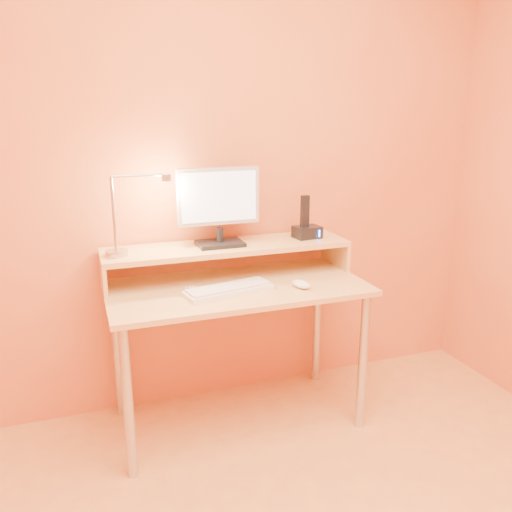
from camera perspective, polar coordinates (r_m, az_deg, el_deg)
name	(u,v)px	position (r m, az deg, el deg)	size (l,w,h in m)	color
wall_back	(217,165)	(2.62, -4.37, 10.02)	(3.00, 0.04, 2.50)	#D7844A
desk_leg_fl	(128,404)	(2.27, -13.92, -15.58)	(0.04, 0.04, 0.69)	silver
desk_leg_fr	(363,362)	(2.57, 11.71, -11.41)	(0.04, 0.04, 0.69)	silver
desk_leg_bl	(117,352)	(2.71, -15.05, -10.24)	(0.04, 0.04, 0.69)	silver
desk_leg_br	(317,323)	(2.97, 6.73, -7.39)	(0.04, 0.04, 0.69)	silver
desk_lower	(237,288)	(2.43, -2.12, -3.51)	(1.20, 0.60, 0.03)	#DFBF6F
shelf_riser_left	(103,275)	(2.45, -16.52, -2.02)	(0.02, 0.30, 0.14)	#DFBF6F
shelf_riser_right	(335,252)	(2.76, 8.70, 0.41)	(0.02, 0.30, 0.14)	#DFBF6F
desk_shelf	(227,247)	(2.52, -3.18, 0.99)	(1.20, 0.30, 0.03)	#DFBF6F
monitor_foot	(220,243)	(2.51, -3.99, 1.39)	(0.22, 0.16, 0.02)	black
monitor_neck	(220,235)	(2.50, -4.01, 2.37)	(0.04, 0.04, 0.07)	black
monitor_panel	(219,196)	(2.47, -4.16, 6.60)	(0.40, 0.04, 0.27)	silver
monitor_back	(217,195)	(2.49, -4.30, 6.68)	(0.36, 0.01, 0.23)	black
monitor_screen	(220,197)	(2.45, -4.04, 6.54)	(0.36, 0.00, 0.23)	white
lamp_base	(117,253)	(2.40, -15.13, 0.30)	(0.10, 0.10, 0.03)	silver
lamp_post	(114,214)	(2.36, -15.43, 4.46)	(0.01, 0.01, 0.33)	silver
lamp_arm	(139,175)	(2.35, -12.78, 8.66)	(0.01, 0.01, 0.24)	silver
lamp_head	(167,178)	(2.36, -9.84, 8.51)	(0.04, 0.04, 0.03)	silver
lamp_bulb	(167,181)	(2.37, -9.82, 8.12)	(0.03, 0.03, 0.00)	#FFEAC6
phone_dock	(307,232)	(2.66, 5.66, 2.65)	(0.13, 0.10, 0.06)	black
phone_handset	(305,211)	(2.63, 5.42, 4.96)	(0.04, 0.03, 0.16)	black
phone_led	(319,234)	(2.63, 7.01, 2.48)	(0.01, 0.00, 0.04)	#1676FC
keyboard	(229,290)	(2.33, -3.04, -3.80)	(0.40, 0.13, 0.02)	white
mouse	(301,284)	(2.39, 5.01, -3.10)	(0.06, 0.11, 0.04)	white
remote_control	(195,294)	(2.30, -6.73, -4.18)	(0.04, 0.17, 0.02)	white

